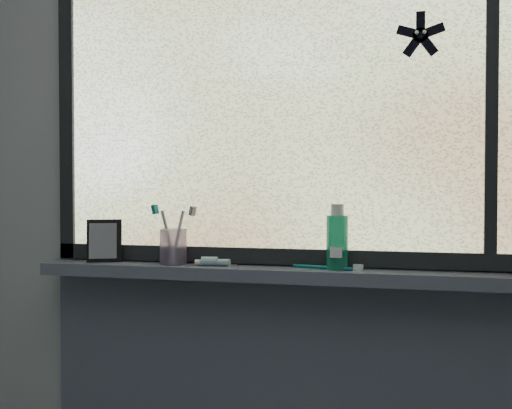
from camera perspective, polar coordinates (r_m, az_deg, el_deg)
The scene contains 12 objects.
wall_back at distance 1.83m, azimuth 3.37°, elevation 1.12°, with size 3.00×0.01×2.50m, color #9EA3A8.
windowsill at distance 1.78m, azimuth 2.93°, elevation -6.98°, with size 1.62×0.14×0.04m, color #4C5365.
window_pane at distance 1.83m, azimuth 3.25°, elevation 9.93°, with size 1.50×0.01×1.00m, color silver.
frame_bottom at distance 1.82m, azimuth 3.21°, elevation -5.20°, with size 1.60×0.03×0.05m, color black.
frame_left at distance 2.10m, azimuth -18.28°, elevation 8.74°, with size 0.05×0.03×1.10m, color black.
frame_mullion at distance 1.82m, azimuth 22.48°, elevation 9.87°, with size 0.04×0.03×1.00m, color black.
starfish_sticker at distance 1.83m, azimuth 16.13°, elevation 15.95°, with size 0.15×0.02×0.15m, color black, non-canonical shape.
vanity_mirror at distance 1.98m, azimuth -14.93°, elevation -3.51°, with size 0.11×0.06×0.14m, color black.
toothpaste_tube at distance 1.82m, azimuth -4.16°, elevation -5.69°, with size 0.16×0.03×0.03m, color silver, non-canonical shape.
toothbrush_cup at distance 1.87m, azimuth -8.28°, elevation -4.19°, with size 0.09×0.09×0.11m, color #A695C5.
toothbrush_lying at distance 1.76m, azimuth 6.67°, elevation -6.17°, with size 0.24×0.02×0.02m, color #0C666F, non-canonical shape.
mouthwash_bottle at distance 1.75m, azimuth 8.12°, elevation -3.20°, with size 0.07×0.07×0.16m, color #1C906A.
Camera 1 is at (0.32, -0.50, 1.26)m, focal length 40.00 mm.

